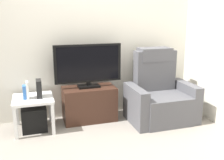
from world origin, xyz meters
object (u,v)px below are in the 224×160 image
game_console (39,88)px  book_leftmost (25,92)px  tv_stand (89,104)px  recliner_armchair (159,96)px  television (88,65)px  book_middle (27,90)px  subwoofer_box (34,118)px  side_table (33,103)px

game_console → book_leftmost: bearing=-171.0°
tv_stand → recliner_armchair: 1.08m
television → recliner_armchair: (1.03, -0.30, -0.49)m
book_leftmost → book_middle: bearing=0.0°
book_leftmost → game_console: bearing=9.0°
game_console → subwoofer_box: bearing=-173.7°
book_leftmost → book_middle: book_middle is taller
subwoofer_box → game_console: 0.43m
television → recliner_armchair: bearing=-16.3°
recliner_armchair → side_table: (-1.85, 0.17, 0.02)m
subwoofer_box → television: bearing=9.0°
side_table → subwoofer_box: size_ratio=1.62×
television → book_middle: bearing=-170.3°
television → side_table: bearing=-171.0°
television → book_middle: (-0.87, -0.15, -0.27)m
tv_stand → television: (-0.00, 0.02, 0.60)m
subwoofer_box → book_middle: size_ratio=1.43×
book_leftmost → television: bearing=9.3°
tv_stand → side_table: bearing=-172.3°
tv_stand → book_leftmost: 0.97m
tv_stand → game_console: game_console is taller
tv_stand → television: 0.60m
side_table → book_middle: book_middle is taller
recliner_armchair → book_leftmost: bearing=176.3°
tv_stand → side_table: size_ratio=1.45×
tv_stand → book_middle: (-0.87, -0.13, 0.33)m
recliner_armchair → book_leftmost: size_ratio=5.77×
television → side_table: 0.95m
recliner_armchair → side_table: 1.86m
side_table → book_leftmost: size_ratio=2.89×
side_table → book_middle: size_ratio=2.30×
television → book_leftmost: bearing=-170.7°
recliner_armchair → book_middle: size_ratio=4.61×
tv_stand → book_leftmost: size_ratio=4.20×
subwoofer_box → book_middle: (-0.06, -0.02, 0.42)m
television → side_table: size_ratio=1.85×
book_leftmost → side_table: bearing=11.3°
tv_stand → television: size_ratio=0.79×
side_table → book_middle: (-0.06, -0.02, 0.19)m
television → recliner_armchair: 1.18m
television → book_middle: size_ratio=4.26×
subwoofer_box → book_leftmost: bearing=-168.7°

